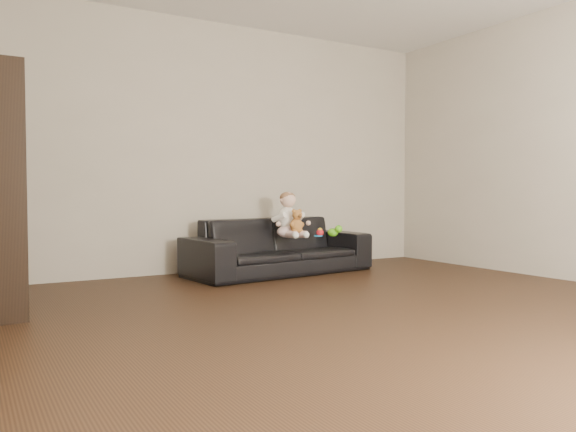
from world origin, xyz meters
TOP-DOWN VIEW (x-y plane):
  - floor at (0.00, 0.00)m, footprint 5.50×5.50m
  - wall_back at (0.00, 2.75)m, footprint 5.00×0.00m
  - sofa at (0.38, 2.25)m, footprint 2.00×0.98m
  - baby at (0.43, 2.14)m, footprint 0.32×0.39m
  - teddy_bear at (0.44, 2.00)m, footprint 0.15×0.15m
  - toy_green at (0.90, 2.05)m, footprint 0.13×0.15m
  - toy_rattle at (0.81, 2.15)m, footprint 0.08×0.08m
  - toy_blue_disc at (0.79, 2.15)m, footprint 0.09×0.09m

SIDE VIEW (x-z plane):
  - floor at x=0.00m, z-range 0.00..0.00m
  - sofa at x=0.38m, z-range 0.00..0.56m
  - toy_blue_disc at x=0.79m, z-range 0.37..0.38m
  - toy_rattle at x=0.81m, z-range 0.37..0.45m
  - toy_green at x=0.90m, z-range 0.37..0.46m
  - teddy_bear at x=0.44m, z-range 0.42..0.66m
  - baby at x=0.43m, z-range 0.34..0.81m
  - wall_back at x=0.00m, z-range -1.20..3.80m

